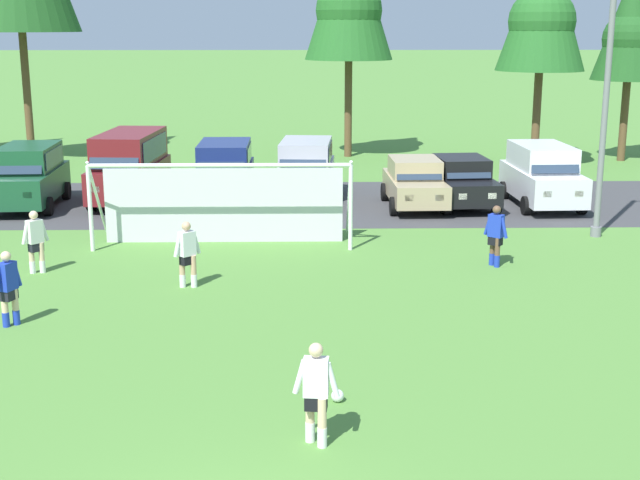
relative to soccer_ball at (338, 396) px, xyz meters
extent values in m
plane|color=#518438|center=(-1.68, 9.97, -0.11)|extent=(400.00, 400.00, 0.00)
cube|color=#3D3D3F|center=(-1.68, 17.24, -0.11)|extent=(52.00, 8.40, 0.01)
sphere|color=white|center=(0.00, 0.00, 0.00)|extent=(0.22, 0.22, 0.22)
sphere|color=black|center=(0.00, 0.00, 0.00)|extent=(0.08, 0.08, 0.08)
sphere|color=red|center=(0.06, 0.00, 0.00)|extent=(0.07, 0.07, 0.07)
cylinder|color=white|center=(0.78, 10.39, 1.11)|extent=(0.12, 0.12, 2.44)
cylinder|color=white|center=(-6.54, 10.41, 1.11)|extent=(0.12, 0.12, 2.44)
cylinder|color=white|center=(-2.88, 10.40, 2.33)|extent=(7.32, 0.14, 0.12)
cylinder|color=white|center=(0.78, 11.29, 1.23)|extent=(0.09, 1.94, 2.46)
cylinder|color=white|center=(-6.54, 11.31, 1.23)|extent=(0.09, 1.94, 2.46)
cube|color=silver|center=(-2.88, 11.40, 0.99)|extent=(6.95, 0.06, 2.20)
cylinder|color=beige|center=(-6.72, 4.12, 0.29)|extent=(0.14, 0.14, 0.80)
cylinder|color=beige|center=(-6.89, 3.97, 0.29)|extent=(0.14, 0.14, 0.80)
cylinder|color=#1E38B7|center=(-6.72, 4.12, 0.05)|extent=(0.15, 0.15, 0.32)
cylinder|color=#1E38B7|center=(-6.89, 3.97, 0.05)|extent=(0.15, 0.15, 0.32)
cube|color=black|center=(-6.81, 4.04, 0.61)|extent=(0.33, 0.40, 0.28)
cube|color=#1E38B7|center=(-6.81, 4.04, 0.99)|extent=(0.36, 0.44, 0.60)
sphere|color=beige|center=(-6.81, 4.04, 1.42)|extent=(0.22, 0.22, 0.22)
cylinder|color=#1E38B7|center=(-6.68, 4.26, 0.97)|extent=(0.17, 0.25, 0.55)
cylinder|color=beige|center=(-0.48, -1.45, 0.29)|extent=(0.14, 0.14, 0.80)
cylinder|color=beige|center=(-0.30, -1.63, 0.29)|extent=(0.14, 0.14, 0.80)
cylinder|color=white|center=(-0.48, -1.45, 0.05)|extent=(0.15, 0.15, 0.32)
cylinder|color=white|center=(-0.30, -1.63, 0.05)|extent=(0.15, 0.15, 0.32)
cube|color=black|center=(-0.39, -1.54, 0.61)|extent=(0.36, 0.26, 0.28)
cube|color=white|center=(-0.39, -1.54, 0.99)|extent=(0.40, 0.28, 0.60)
sphere|color=beige|center=(-0.39, -1.54, 1.42)|extent=(0.22, 0.22, 0.22)
cylinder|color=white|center=(-0.64, -1.47, 0.97)|extent=(0.24, 0.11, 0.55)
cylinder|color=white|center=(-0.15, -1.61, 0.97)|extent=(0.24, 0.11, 0.55)
cylinder|color=brown|center=(4.56, 8.47, 0.29)|extent=(0.14, 0.14, 0.80)
cylinder|color=brown|center=(4.48, 8.68, 0.29)|extent=(0.14, 0.14, 0.80)
cylinder|color=#1E38B7|center=(4.56, 8.47, 0.05)|extent=(0.15, 0.15, 0.32)
cylinder|color=#1E38B7|center=(4.48, 8.68, 0.05)|extent=(0.15, 0.15, 0.32)
cube|color=black|center=(4.52, 8.57, 0.61)|extent=(0.40, 0.38, 0.28)
cube|color=#1E38B7|center=(4.52, 8.57, 0.99)|extent=(0.45, 0.42, 0.60)
sphere|color=brown|center=(4.52, 8.57, 1.42)|extent=(0.22, 0.22, 0.22)
cylinder|color=#1E38B7|center=(4.69, 8.39, 0.97)|extent=(0.24, 0.21, 0.55)
cylinder|color=#1E38B7|center=(4.35, 8.76, 0.97)|extent=(0.24, 0.21, 0.55)
cylinder|color=beige|center=(-7.32, 8.19, 0.29)|extent=(0.14, 0.14, 0.80)
cylinder|color=beige|center=(-7.56, 8.14, 0.29)|extent=(0.14, 0.14, 0.80)
cylinder|color=white|center=(-7.32, 8.19, 0.05)|extent=(0.15, 0.15, 0.32)
cylinder|color=white|center=(-7.56, 8.14, 0.05)|extent=(0.15, 0.15, 0.32)
cube|color=black|center=(-7.44, 8.16, 0.61)|extent=(0.39, 0.40, 0.28)
cube|color=silver|center=(-7.44, 8.16, 0.99)|extent=(0.43, 0.44, 0.60)
sphere|color=beige|center=(-7.44, 8.16, 1.42)|extent=(0.22, 0.22, 0.22)
cylinder|color=silver|center=(-7.24, 8.32, 0.97)|extent=(0.22, 0.23, 0.55)
cylinder|color=silver|center=(-7.64, 8.00, 0.97)|extent=(0.22, 0.23, 0.55)
cylinder|color=tan|center=(-3.24, 6.80, 0.29)|extent=(0.14, 0.14, 0.80)
cylinder|color=tan|center=(-3.52, 6.81, 0.29)|extent=(0.14, 0.14, 0.80)
cylinder|color=white|center=(-3.24, 6.80, 0.05)|extent=(0.15, 0.15, 0.32)
cylinder|color=white|center=(-3.52, 6.81, 0.05)|extent=(0.15, 0.15, 0.32)
cube|color=black|center=(-3.38, 6.81, 0.61)|extent=(0.40, 0.39, 0.28)
cube|color=white|center=(-3.38, 6.81, 0.99)|extent=(0.44, 0.43, 0.60)
sphere|color=tan|center=(-3.38, 6.81, 1.42)|extent=(0.22, 0.22, 0.22)
cylinder|color=white|center=(-3.17, 6.95, 0.97)|extent=(0.23, 0.22, 0.55)
cylinder|color=white|center=(-3.59, 6.67, 0.97)|extent=(0.23, 0.22, 0.55)
cube|color=#194C2D|center=(-10.13, 16.58, 0.71)|extent=(2.11, 4.68, 1.00)
cube|color=#194C2D|center=(-10.14, 16.78, 1.63)|extent=(1.89, 3.08, 0.84)
cube|color=#28384C|center=(-10.07, 15.37, 1.61)|extent=(1.63, 0.45, 0.71)
cube|color=#28384C|center=(-9.25, 16.83, 1.63)|extent=(0.16, 2.55, 0.59)
cube|color=white|center=(-9.50, 14.35, 0.76)|extent=(0.28, 0.09, 0.20)
cube|color=#B21414|center=(-9.71, 18.87, 0.76)|extent=(0.28, 0.09, 0.20)
cube|color=#B21414|center=(-10.75, 18.82, 0.76)|extent=(0.28, 0.09, 0.20)
cylinder|color=black|center=(-9.11, 15.20, 0.21)|extent=(0.27, 0.65, 0.64)
cylinder|color=black|center=(-9.24, 18.05, 0.21)|extent=(0.27, 0.65, 0.64)
cylinder|color=black|center=(-11.14, 17.96, 0.21)|extent=(0.27, 0.65, 0.64)
cube|color=maroon|center=(-6.76, 17.36, 0.76)|extent=(2.29, 4.93, 1.10)
cube|color=maroon|center=(-6.74, 17.56, 1.86)|extent=(2.09, 4.22, 1.10)
cube|color=#28384C|center=(-6.88, 15.60, 1.84)|extent=(1.69, 0.58, 0.91)
cube|color=#28384C|center=(-5.83, 17.50, 1.86)|extent=(0.28, 3.48, 0.77)
cube|color=white|center=(-6.39, 14.97, 0.81)|extent=(0.28, 0.10, 0.20)
cube|color=white|center=(-7.46, 15.05, 0.81)|extent=(0.28, 0.10, 0.20)
cube|color=#B21414|center=(-6.05, 19.68, 0.81)|extent=(0.28, 0.10, 0.20)
cube|color=#B21414|center=(-7.13, 19.75, 0.81)|extent=(0.28, 0.10, 0.20)
cylinder|color=black|center=(-5.88, 15.81, 0.21)|extent=(0.28, 0.66, 0.64)
cylinder|color=black|center=(-7.84, 15.95, 0.21)|extent=(0.28, 0.66, 0.64)
cylinder|color=black|center=(-5.68, 18.78, 0.21)|extent=(0.28, 0.66, 0.64)
cylinder|color=black|center=(-7.63, 18.92, 0.21)|extent=(0.28, 0.66, 0.64)
cube|color=navy|center=(-3.36, 17.30, 0.71)|extent=(1.93, 4.61, 1.00)
cube|color=navy|center=(-3.36, 17.50, 1.63)|extent=(1.77, 3.01, 0.84)
cube|color=#28384C|center=(-3.35, 16.08, 1.61)|extent=(1.62, 0.39, 0.71)
cube|color=#28384C|center=(-2.48, 17.51, 1.63)|extent=(0.06, 2.55, 0.59)
cube|color=white|center=(-2.82, 15.05, 0.76)|extent=(0.28, 0.08, 0.20)
cube|color=white|center=(-3.87, 15.04, 0.76)|extent=(0.28, 0.08, 0.20)
cube|color=#B21414|center=(-2.85, 19.56, 0.76)|extent=(0.28, 0.08, 0.20)
cube|color=#B21414|center=(-3.90, 19.56, 0.76)|extent=(0.28, 0.08, 0.20)
cylinder|color=black|center=(-2.40, 15.88, 0.21)|extent=(0.24, 0.64, 0.64)
cylinder|color=black|center=(-4.30, 15.87, 0.21)|extent=(0.24, 0.64, 0.64)
cylinder|color=black|center=(-2.42, 18.73, 0.21)|extent=(0.24, 0.64, 0.64)
cylinder|color=black|center=(-4.32, 18.72, 0.21)|extent=(0.24, 0.64, 0.64)
cube|color=#B2B2BC|center=(-0.45, 17.78, 0.71)|extent=(2.26, 4.74, 1.00)
cube|color=#B2B2BC|center=(-0.44, 17.98, 1.63)|extent=(1.98, 3.13, 0.84)
cube|color=#28384C|center=(-0.55, 16.56, 1.61)|extent=(1.64, 0.50, 0.71)
cube|color=#28384C|center=(0.44, 17.91, 1.63)|extent=(0.24, 2.55, 0.59)
cube|color=white|center=(-0.11, 15.48, 0.76)|extent=(0.29, 0.10, 0.20)
cube|color=white|center=(-1.15, 15.56, 0.76)|extent=(0.29, 0.10, 0.20)
cube|color=#B21414|center=(0.25, 19.99, 0.76)|extent=(0.29, 0.10, 0.20)
cube|color=#B21414|center=(-0.80, 20.07, 0.76)|extent=(0.29, 0.10, 0.20)
cylinder|color=black|center=(0.38, 16.28, 0.21)|extent=(0.29, 0.66, 0.64)
cylinder|color=black|center=(-1.51, 16.43, 0.21)|extent=(0.29, 0.66, 0.64)
cylinder|color=black|center=(0.61, 19.12, 0.21)|extent=(0.29, 0.66, 0.64)
cylinder|color=black|center=(-1.29, 19.27, 0.21)|extent=(0.29, 0.66, 0.64)
cube|color=tan|center=(3.36, 16.27, 0.59)|extent=(1.90, 4.24, 0.76)
cube|color=tan|center=(3.36, 16.42, 1.29)|extent=(1.71, 2.14, 0.64)
cube|color=#28384C|center=(3.38, 15.45, 1.27)|extent=(1.54, 0.35, 0.55)
cube|color=#28384C|center=(4.19, 16.44, 1.29)|extent=(0.08, 1.79, 0.45)
cube|color=white|center=(3.90, 14.23, 0.64)|extent=(0.28, 0.09, 0.20)
cube|color=white|center=(2.91, 14.20, 0.64)|extent=(0.28, 0.09, 0.20)
cube|color=#B21414|center=(3.81, 18.35, 0.64)|extent=(0.28, 0.09, 0.20)
cube|color=#B21414|center=(2.82, 18.32, 0.64)|extent=(0.28, 0.09, 0.20)
cylinder|color=black|center=(4.29, 14.99, 0.21)|extent=(0.26, 0.65, 0.64)
cylinder|color=black|center=(2.49, 14.95, 0.21)|extent=(0.26, 0.65, 0.64)
cylinder|color=black|center=(4.23, 17.60, 0.21)|extent=(0.26, 0.65, 0.64)
cylinder|color=black|center=(2.43, 17.55, 0.21)|extent=(0.26, 0.65, 0.64)
cube|color=black|center=(5.05, 16.54, 0.59)|extent=(2.10, 4.32, 0.76)
cube|color=black|center=(5.04, 16.68, 1.29)|extent=(1.80, 2.21, 0.64)
cube|color=#28384C|center=(5.11, 15.72, 1.27)|extent=(1.55, 0.42, 0.55)
cube|color=#28384C|center=(5.87, 16.74, 1.29)|extent=(0.17, 1.78, 0.45)
cube|color=white|center=(5.69, 14.52, 0.64)|extent=(0.29, 0.10, 0.20)
cube|color=white|center=(4.70, 14.44, 0.64)|extent=(0.29, 0.10, 0.20)
cube|color=#B21414|center=(5.39, 18.63, 0.64)|extent=(0.29, 0.10, 0.20)
cube|color=#B21414|center=(4.41, 18.55, 0.64)|extent=(0.29, 0.10, 0.20)
cylinder|color=black|center=(6.04, 15.30, 0.21)|extent=(0.29, 0.66, 0.64)
cylinder|color=black|center=(4.24, 15.17, 0.21)|extent=(0.29, 0.66, 0.64)
cylinder|color=black|center=(5.85, 17.90, 0.21)|extent=(0.29, 0.66, 0.64)
cylinder|color=black|center=(4.06, 17.77, 0.21)|extent=(0.29, 0.66, 0.64)
cube|color=silver|center=(7.87, 16.43, 0.71)|extent=(2.06, 4.66, 1.00)
cube|color=silver|center=(7.86, 16.63, 1.63)|extent=(1.85, 3.06, 0.84)
cube|color=#28384C|center=(7.91, 15.21, 1.61)|extent=(1.63, 0.43, 0.71)
cube|color=#28384C|center=(8.74, 16.66, 1.63)|extent=(0.13, 2.55, 0.59)
cube|color=white|center=(8.47, 14.19, 0.76)|extent=(0.28, 0.09, 0.20)
cube|color=white|center=(7.42, 14.16, 0.76)|extent=(0.28, 0.09, 0.20)
cube|color=#B21414|center=(8.31, 18.71, 0.76)|extent=(0.28, 0.09, 0.20)
cube|color=#B21414|center=(7.27, 18.67, 0.76)|extent=(0.28, 0.09, 0.20)
cylinder|color=black|center=(8.87, 15.04, 0.21)|extent=(0.26, 0.65, 0.64)
cylinder|color=black|center=(6.97, 14.98, 0.21)|extent=(0.26, 0.65, 0.64)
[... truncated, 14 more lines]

